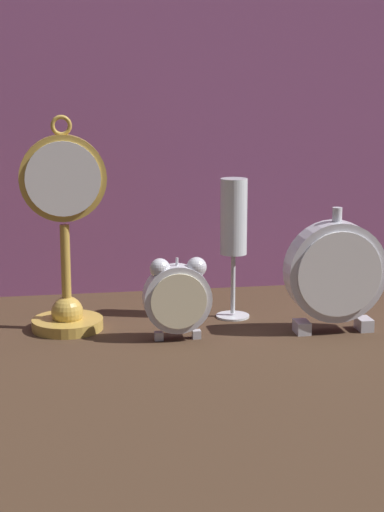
# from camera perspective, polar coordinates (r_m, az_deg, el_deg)

# --- Properties ---
(ground_plane) EXTENTS (4.00, 4.00, 0.00)m
(ground_plane) POSITION_cam_1_polar(r_m,az_deg,el_deg) (1.18, 0.64, -6.11)
(ground_plane) COLOR #422D1E
(fabric_backdrop_drape) EXTENTS (1.77, 0.01, 0.61)m
(fabric_backdrop_drape) POSITION_cam_1_polar(r_m,az_deg,el_deg) (1.45, -1.62, 9.49)
(fabric_backdrop_drape) COLOR #8E4C7F
(fabric_backdrop_drape) RESTS_ON ground_plane
(pocket_watch_on_stand) EXTENTS (0.12, 0.10, 0.31)m
(pocket_watch_on_stand) POSITION_cam_1_polar(r_m,az_deg,el_deg) (1.25, -8.46, 0.70)
(pocket_watch_on_stand) COLOR gold
(pocket_watch_on_stand) RESTS_ON ground_plane
(alarm_clock_twin_bell) EXTENTS (0.10, 0.03, 0.12)m
(alarm_clock_twin_bell) POSITION_cam_1_polar(r_m,az_deg,el_deg) (1.20, -0.99, -2.60)
(alarm_clock_twin_bell) COLOR silver
(alarm_clock_twin_bell) RESTS_ON ground_plane
(mantel_clock_silver) EXTENTS (0.15, 0.04, 0.18)m
(mantel_clock_silver) POSITION_cam_1_polar(r_m,az_deg,el_deg) (1.25, 9.54, -1.09)
(mantel_clock_silver) COLOR silver
(mantel_clock_silver) RESTS_ON ground_plane
(champagne_flute) EXTENTS (0.05, 0.05, 0.22)m
(champagne_flute) POSITION_cam_1_polar(r_m,az_deg,el_deg) (1.29, 2.79, 1.95)
(champagne_flute) COLOR silver
(champagne_flute) RESTS_ON ground_plane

